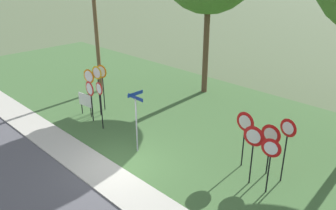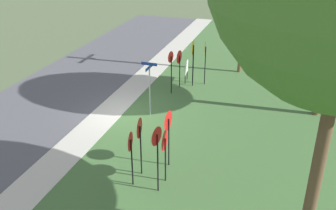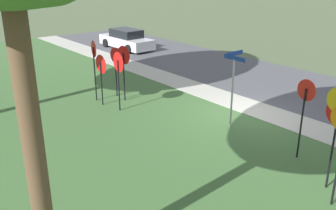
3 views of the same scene
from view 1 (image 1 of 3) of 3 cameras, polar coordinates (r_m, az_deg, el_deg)
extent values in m
plane|color=#4C5B3D|center=(14.46, -8.37, -10.24)|extent=(160.00, 160.00, 0.00)
cube|color=#ADAA9E|center=(14.07, -11.00, -11.33)|extent=(44.00, 1.60, 0.06)
cube|color=#3D6033|center=(18.15, 6.79, -2.82)|extent=(44.00, 12.00, 0.04)
cylinder|color=black|center=(18.64, -11.53, 1.85)|extent=(0.06, 0.06, 2.52)
cylinder|color=gold|center=(18.23, -11.93, 5.36)|extent=(0.72, 0.10, 0.72)
cylinder|color=white|center=(18.22, -11.98, 5.34)|extent=(0.56, 0.07, 0.56)
cylinder|color=black|center=(18.13, -12.73, 0.09)|extent=(0.06, 0.06, 1.90)
cylinder|color=red|center=(17.79, -13.09, 2.70)|extent=(0.78, 0.09, 0.78)
cylinder|color=white|center=(17.78, -13.14, 2.69)|extent=(0.61, 0.06, 0.61)
cylinder|color=black|center=(19.06, -12.84, 1.75)|extent=(0.06, 0.06, 2.24)
cylinder|color=orange|center=(18.69, -13.23, 4.75)|extent=(0.77, 0.15, 0.78)
cylinder|color=white|center=(18.68, -13.27, 4.73)|extent=(0.60, 0.11, 0.61)
cylinder|color=black|center=(17.11, -11.17, -0.58)|extent=(0.06, 0.06, 2.23)
cylinder|color=red|center=(16.70, -11.55, 2.73)|extent=(0.64, 0.12, 0.65)
cylinder|color=white|center=(16.69, -11.60, 2.72)|extent=(0.50, 0.08, 0.50)
cylinder|color=black|center=(19.36, -10.83, 2.45)|extent=(0.06, 0.06, 2.35)
cylinder|color=orange|center=(18.99, -11.18, 5.59)|extent=(0.73, 0.17, 0.74)
cylinder|color=white|center=(18.98, -11.23, 5.58)|extent=(0.57, 0.12, 0.58)
cylinder|color=black|center=(13.49, 19.06, -7.88)|extent=(0.06, 0.06, 2.37)
cone|color=red|center=(12.95, 19.61, -3.69)|extent=(0.70, 0.16, 0.70)
cone|color=white|center=(12.93, 19.57, -3.73)|extent=(0.47, 0.11, 0.48)
cylinder|color=black|center=(13.91, 16.64, -7.82)|extent=(0.06, 0.06, 1.85)
cone|color=red|center=(13.48, 16.95, -4.79)|extent=(0.80, 0.06, 0.80)
cone|color=silver|center=(13.46, 16.91, -4.82)|extent=(0.55, 0.03, 0.55)
cylinder|color=black|center=(12.82, 16.63, -10.41)|extent=(0.06, 0.06, 1.94)
cone|color=red|center=(12.33, 17.01, -6.99)|extent=(0.72, 0.14, 0.73)
cone|color=white|center=(12.31, 16.96, -7.02)|extent=(0.49, 0.09, 0.49)
cylinder|color=black|center=(13.10, 13.93, -8.87)|extent=(0.06, 0.06, 2.11)
cone|color=red|center=(12.60, 14.25, -5.16)|extent=(0.80, 0.12, 0.80)
cone|color=silver|center=(12.58, 14.20, -5.20)|extent=(0.54, 0.08, 0.55)
cylinder|color=black|center=(14.12, 12.62, -6.30)|extent=(0.06, 0.06, 2.10)
cone|color=red|center=(13.65, 12.87, -2.80)|extent=(0.82, 0.08, 0.82)
cone|color=silver|center=(13.63, 12.82, -2.83)|extent=(0.56, 0.05, 0.56)
cylinder|color=#9EA0A8|center=(14.79, -5.33, -3.52)|extent=(0.07, 0.07, 2.50)
cylinder|color=#9EA0A8|center=(14.28, -5.51, 1.03)|extent=(0.09, 0.09, 0.03)
cube|color=navy|center=(14.26, -5.52, 1.26)|extent=(0.96, 0.03, 0.15)
cube|color=navy|center=(14.19, -5.54, 1.89)|extent=(0.03, 0.82, 0.15)
cylinder|color=brown|center=(21.76, -12.08, 12.85)|extent=(0.24, 0.24, 8.39)
cylinder|color=black|center=(19.45, -14.31, -0.64)|extent=(0.05, 0.05, 0.55)
cylinder|color=black|center=(18.88, -12.86, -1.22)|extent=(0.05, 0.05, 0.55)
cube|color=white|center=(18.93, -13.77, 0.81)|extent=(1.10, 0.15, 0.70)
cylinder|color=brown|center=(21.45, 6.45, 10.41)|extent=(0.36, 0.36, 6.44)
camera|label=2|loc=(15.95, 70.45, 12.46)|focal=40.94mm
camera|label=3|loc=(26.17, -0.95, 17.97)|focal=39.96mm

